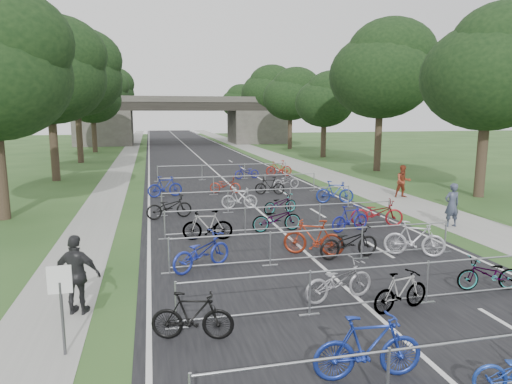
# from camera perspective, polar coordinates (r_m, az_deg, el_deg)

# --- Properties ---
(road) EXTENTS (11.00, 140.00, 0.01)m
(road) POSITION_cam_1_polar(r_m,az_deg,el_deg) (56.31, -7.92, 5.01)
(road) COLOR black
(road) RESTS_ON ground
(sidewalk_right) EXTENTS (3.00, 140.00, 0.01)m
(sidewalk_right) POSITION_cam_1_polar(r_m,az_deg,el_deg) (57.58, 0.06, 5.21)
(sidewalk_right) COLOR gray
(sidewalk_right) RESTS_ON ground
(sidewalk_left) EXTENTS (2.00, 140.00, 0.01)m
(sidewalk_left) POSITION_cam_1_polar(r_m,az_deg,el_deg) (56.14, -15.59, 4.73)
(sidewalk_left) COLOR gray
(sidewalk_left) RESTS_ON ground
(lane_markings) EXTENTS (0.12, 140.00, 0.00)m
(lane_markings) POSITION_cam_1_polar(r_m,az_deg,el_deg) (56.31, -7.92, 5.01)
(lane_markings) COLOR silver
(lane_markings) RESTS_ON ground
(overpass_bridge) EXTENTS (31.00, 8.00, 7.05)m
(overpass_bridge) POSITION_cam_1_polar(r_m,az_deg,el_deg) (71.08, -9.11, 8.82)
(overpass_bridge) COLOR #44413C
(overpass_bridge) RESTS_ON ground
(park_sign) EXTENTS (0.45, 0.06, 1.83)m
(park_sign) POSITION_cam_1_polar(r_m,az_deg,el_deg) (9.69, -23.23, -11.61)
(park_sign) COLOR #4C4C51
(park_sign) RESTS_ON ground
(tree_right_0) EXTENTS (7.17, 7.17, 10.93)m
(tree_right_0) POSITION_cam_1_polar(r_m,az_deg,el_deg) (28.45, 27.37, 13.31)
(tree_right_0) COLOR #33261C
(tree_right_0) RESTS_ON ground
(tree_left_1) EXTENTS (7.56, 7.56, 11.53)m
(tree_left_1) POSITION_cam_1_polar(r_m,az_deg,el_deg) (34.51, -24.36, 13.37)
(tree_left_1) COLOR #33261C
(tree_left_1) RESTS_ON ground
(tree_right_1) EXTENTS (8.18, 8.18, 12.47)m
(tree_right_1) POSITION_cam_1_polar(r_m,az_deg,el_deg) (38.50, 15.58, 14.31)
(tree_right_1) COLOR #33261C
(tree_right_1) RESTS_ON ground
(tree_left_2) EXTENTS (8.40, 8.40, 12.81)m
(tree_left_2) POSITION_cam_1_polar(r_m,az_deg,el_deg) (46.39, -21.53, 13.45)
(tree_left_2) COLOR #33261C
(tree_left_2) RESTS_ON ground
(tree_right_2) EXTENTS (6.16, 6.16, 9.39)m
(tree_right_2) POSITION_cam_1_polar(r_m,az_deg,el_deg) (49.29, 8.70, 11.23)
(tree_right_2) COLOR #33261C
(tree_right_2) RESTS_ON ground
(tree_left_3) EXTENTS (6.72, 6.72, 10.25)m
(tree_left_3) POSITION_cam_1_polar(r_m,az_deg,el_deg) (58.20, -19.72, 11.08)
(tree_left_3) COLOR #33261C
(tree_left_3) RESTS_ON ground
(tree_right_3) EXTENTS (7.17, 7.17, 10.93)m
(tree_right_3) POSITION_cam_1_polar(r_m,az_deg,el_deg) (60.63, 4.45, 11.96)
(tree_right_3) COLOR #33261C
(tree_right_3) RESTS_ON ground
(tree_left_4) EXTENTS (7.56, 7.56, 11.53)m
(tree_left_4) POSITION_cam_1_polar(r_m,az_deg,el_deg) (70.16, -18.64, 11.50)
(tree_left_4) COLOR #33261C
(tree_left_4) RESTS_ON ground
(tree_right_4) EXTENTS (8.18, 8.18, 12.47)m
(tree_right_4) POSITION_cam_1_polar(r_m,az_deg,el_deg) (72.20, 1.54, 12.42)
(tree_right_4) COLOR #33261C
(tree_right_4) RESTS_ON ground
(tree_left_5) EXTENTS (8.40, 8.40, 12.81)m
(tree_left_5) POSITION_cam_1_polar(r_m,az_deg,el_deg) (82.14, -17.88, 11.80)
(tree_left_5) COLOR #33261C
(tree_left_5) RESTS_ON ground
(tree_right_5) EXTENTS (6.16, 6.16, 9.39)m
(tree_right_5) POSITION_cam_1_polar(r_m,az_deg,el_deg) (83.81, -0.57, 10.73)
(tree_right_5) COLOR #33261C
(tree_right_5) RESTS_ON ground
(tree_left_6) EXTENTS (6.72, 6.72, 10.25)m
(tree_left_6) POSITION_cam_1_polar(r_m,az_deg,el_deg) (94.05, -17.23, 10.54)
(tree_left_6) COLOR #33261C
(tree_left_6) RESTS_ON ground
(tree_right_6) EXTENTS (7.17, 7.17, 10.93)m
(tree_right_6) POSITION_cam_1_polar(r_m,az_deg,el_deg) (95.58, -2.16, 11.21)
(tree_right_6) COLOR #33261C
(tree_right_6) RESTS_ON ground
(barrier_row_0) EXTENTS (9.70, 0.08, 1.10)m
(barrier_row_0) POSITION_cam_1_polar(r_m,az_deg,el_deg) (8.78, 25.44, -19.29)
(barrier_row_0) COLOR #9DA0A5
(barrier_row_0) RESTS_ON ground
(barrier_row_1) EXTENTS (9.70, 0.08, 1.10)m
(barrier_row_1) POSITION_cam_1_polar(r_m,az_deg,el_deg) (11.51, 14.09, -11.52)
(barrier_row_1) COLOR #9DA0A5
(barrier_row_1) RESTS_ON ground
(barrier_row_2) EXTENTS (9.70, 0.08, 1.10)m
(barrier_row_2) POSITION_cam_1_polar(r_m,az_deg,el_deg) (14.62, 7.65, -6.67)
(barrier_row_2) COLOR #9DA0A5
(barrier_row_2) RESTS_ON ground
(barrier_row_3) EXTENTS (9.70, 0.08, 1.10)m
(barrier_row_3) POSITION_cam_1_polar(r_m,az_deg,el_deg) (18.10, 3.41, -3.36)
(barrier_row_3) COLOR #9DA0A5
(barrier_row_3) RESTS_ON ground
(barrier_row_4) EXTENTS (9.70, 0.08, 1.10)m
(barrier_row_4) POSITION_cam_1_polar(r_m,az_deg,el_deg) (21.88, 0.45, -1.03)
(barrier_row_4) COLOR #9DA0A5
(barrier_row_4) RESTS_ON ground
(barrier_row_5) EXTENTS (9.70, 0.08, 1.10)m
(barrier_row_5) POSITION_cam_1_polar(r_m,az_deg,el_deg) (26.70, -2.06, 0.95)
(barrier_row_5) COLOR #9DA0A5
(barrier_row_5) RESTS_ON ground
(barrier_row_6) EXTENTS (9.70, 0.08, 1.10)m
(barrier_row_6) POSITION_cam_1_polar(r_m,az_deg,el_deg) (32.55, -4.08, 2.54)
(barrier_row_6) COLOR #9DA0A5
(barrier_row_6) RESTS_ON ground
(bike_1) EXTENTS (2.04, 0.73, 1.20)m
(bike_1) POSITION_cam_1_polar(r_m,az_deg,el_deg) (8.71, 13.84, -18.38)
(bike_1) COLOR navy
(bike_1) RESTS_ON ground
(bike_4) EXTENTS (1.80, 0.89, 1.04)m
(bike_4) POSITION_cam_1_polar(r_m,az_deg,el_deg) (9.88, -7.94, -15.15)
(bike_4) COLOR black
(bike_4) RESTS_ON ground
(bike_5) EXTENTS (2.05, 1.04, 1.03)m
(bike_5) POSITION_cam_1_polar(r_m,az_deg,el_deg) (11.86, 10.30, -10.89)
(bike_5) COLOR #939299
(bike_5) RESTS_ON ground
(bike_6) EXTENTS (1.69, 0.82, 0.98)m
(bike_6) POSITION_cam_1_polar(r_m,az_deg,el_deg) (11.62, 17.65, -11.78)
(bike_6) COLOR #9DA0A5
(bike_6) RESTS_ON ground
(bike_7) EXTENTS (1.79, 0.88, 0.90)m
(bike_7) POSITION_cam_1_polar(r_m,az_deg,el_deg) (13.78, 27.11, -9.14)
(bike_7) COLOR #9DA0A5
(bike_7) RESTS_ON ground
(bike_8) EXTENTS (2.17, 1.72, 1.10)m
(bike_8) POSITION_cam_1_polar(r_m,az_deg,el_deg) (13.93, -6.84, -7.46)
(bike_8) COLOR #1C2A9B
(bike_8) RESTS_ON ground
(bike_9) EXTENTS (2.06, 1.44, 1.22)m
(bike_9) POSITION_cam_1_polar(r_m,az_deg,el_deg) (15.27, 7.20, -5.69)
(bike_9) COLOR maroon
(bike_9) RESTS_ON ground
(bike_10) EXTENTS (2.14, 0.92, 1.09)m
(bike_10) POSITION_cam_1_polar(r_m,az_deg,el_deg) (15.17, 11.53, -6.17)
(bike_10) COLOR black
(bike_10) RESTS_ON ground
(bike_11) EXTENTS (2.00, 1.38, 1.18)m
(bike_11) POSITION_cam_1_polar(r_m,az_deg,el_deg) (15.94, 19.20, -5.58)
(bike_11) COLOR silver
(bike_11) RESTS_ON ground
(bike_12) EXTENTS (1.92, 0.80, 1.12)m
(bike_12) POSITION_cam_1_polar(r_m,az_deg,el_deg) (17.04, -6.08, -4.20)
(bike_12) COLOR #9DA0A5
(bike_12) RESTS_ON ground
(bike_13) EXTENTS (2.04, 0.80, 1.06)m
(bike_13) POSITION_cam_1_polar(r_m,az_deg,el_deg) (18.19, 2.60, -3.35)
(bike_13) COLOR #9DA0A5
(bike_13) RESTS_ON ground
(bike_14) EXTENTS (1.83, 0.91, 1.06)m
(bike_14) POSITION_cam_1_polar(r_m,az_deg,el_deg) (18.54, 11.67, -3.29)
(bike_14) COLOR navy
(bike_14) RESTS_ON ground
(bike_15) EXTENTS (2.28, 1.27, 1.14)m
(bike_15) POSITION_cam_1_polar(r_m,az_deg,el_deg) (19.66, 14.87, -2.55)
(bike_15) COLOR maroon
(bike_15) RESTS_ON ground
(bike_16) EXTENTS (2.15, 1.12, 1.08)m
(bike_16) POSITION_cam_1_polar(r_m,az_deg,el_deg) (20.73, -10.81, -1.84)
(bike_16) COLOR black
(bike_16) RESTS_ON ground
(bike_17) EXTENTS (1.84, 0.75, 1.07)m
(bike_17) POSITION_cam_1_polar(r_m,az_deg,el_deg) (22.45, -2.08, -0.78)
(bike_17) COLOR #ADAEB5
(bike_17) RESTS_ON ground
(bike_18) EXTENTS (1.90, 1.17, 0.94)m
(bike_18) POSITION_cam_1_polar(r_m,az_deg,el_deg) (21.40, 3.03, -1.50)
(bike_18) COLOR #9DA0A5
(bike_18) RESTS_ON ground
(bike_19) EXTENTS (2.04, 1.07, 1.18)m
(bike_19) POSITION_cam_1_polar(r_m,az_deg,el_deg) (24.18, 9.82, -0.03)
(bike_19) COLOR navy
(bike_19) RESTS_ON ground
(bike_20) EXTENTS (2.04, 0.95, 1.18)m
(bike_20) POSITION_cam_1_polar(r_m,az_deg,el_deg) (26.11, -11.31, 0.66)
(bike_20) COLOR navy
(bike_20) RESTS_ON ground
(bike_21) EXTENTS (1.94, 1.16, 0.96)m
(bike_21) POSITION_cam_1_polar(r_m,az_deg,el_deg) (26.91, -3.86, 0.86)
(bike_21) COLOR maroon
(bike_21) RESTS_ON ground
(bike_22) EXTENTS (1.79, 0.90, 1.04)m
(bike_22) POSITION_cam_1_polar(r_m,az_deg,el_deg) (26.37, 1.73, 0.78)
(bike_22) COLOR black
(bike_22) RESTS_ON ground
(bike_23) EXTENTS (1.90, 1.02, 0.95)m
(bike_23) POSITION_cam_1_polar(r_m,az_deg,el_deg) (28.44, 3.80, 1.34)
(bike_23) COLOR #A1A2A9
(bike_23) RESTS_ON ground
(bike_26) EXTENTS (1.96, 1.03, 0.98)m
(bike_26) POSITION_cam_1_polar(r_m,az_deg,el_deg) (32.73, -1.15, 2.50)
(bike_26) COLOR navy
(bike_26) RESTS_ON ground
(bike_27) EXTENTS (2.00, 0.76, 1.17)m
(bike_27) POSITION_cam_1_polar(r_m,az_deg,el_deg) (34.18, 2.87, 2.97)
(bike_27) COLOR maroon
(bike_27) RESTS_ON ground
(pedestrian_a) EXTENTS (0.67, 0.44, 1.83)m
(pedestrian_a) POSITION_cam_1_polar(r_m,az_deg,el_deg) (20.53, 23.28, -1.53)
(pedestrian_a) COLOR #333A4D
(pedestrian_a) RESTS_ON ground
(pedestrian_b) EXTENTS (0.96, 0.80, 1.81)m
(pedestrian_b) POSITION_cam_1_polar(r_m,az_deg,el_deg) (26.71, 17.92, 1.26)
(pedestrian_b) COLOR maroon
(pedestrian_b) RESTS_ON ground
(pedestrian_c) EXTENTS (1.20, 0.76, 1.90)m
(pedestrian_c) POSITION_cam_1_polar(r_m,az_deg,el_deg) (11.58, -21.47, -9.65)
(pedestrian_c) COLOR #252528
(pedestrian_c) RESTS_ON ground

